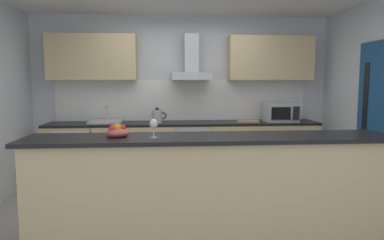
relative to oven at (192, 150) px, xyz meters
The scene contains 16 objects.
ground 1.49m from the oven, 95.19° to the right, with size 5.82×4.51×0.02m, color gray.
wall_back 0.94m from the oven, 107.48° to the left, with size 5.82×0.12×2.60m, color silver.
backsplash_tile 0.85m from the oven, 110.94° to the left, with size 4.10×0.02×0.66m, color white.
counter_back 0.13m from the oven, 168.38° to the left, with size 4.24×0.60×0.90m.
counter_island 2.12m from the oven, 89.77° to the right, with size 3.56×0.64×1.01m.
upper_cabinets 1.47m from the oven, 125.97° to the left, with size 4.18×0.32×0.70m.
side_door 2.63m from the oven, 28.25° to the right, with size 0.08×0.85×2.05m.
oven is the anchor object (origin of this frame).
refrigerator 1.80m from the oven, behind, with size 0.58×0.60×0.85m.
microwave 1.53m from the oven, ahead, with size 0.50×0.38×0.30m.
sink 1.41m from the oven, behind, with size 0.50×0.40×0.26m.
kettle 0.77m from the oven, behind, with size 0.29×0.15×0.24m.
range_hood 1.33m from the oven, 90.00° to the left, with size 0.62×0.45×0.72m.
wine_glass 2.34m from the oven, 103.93° to the right, with size 0.08×0.08×0.18m.
fruit_bowl 2.35m from the oven, 113.08° to the right, with size 0.22×0.22×0.13m.
chopping_board 1.00m from the oven, ahead, with size 0.34×0.22×0.02m, color tan.
Camera 1 is at (-0.32, -4.05, 1.53)m, focal length 32.86 mm.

